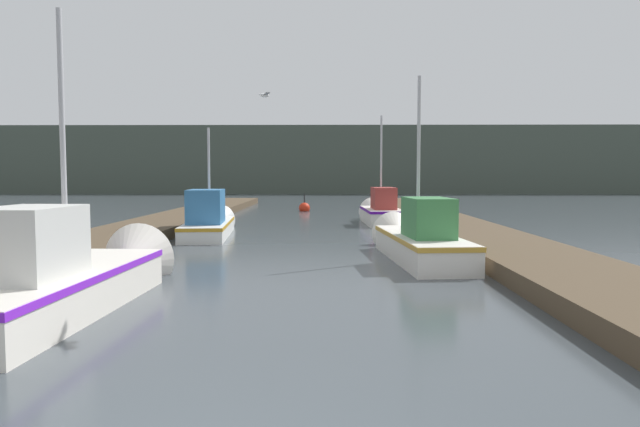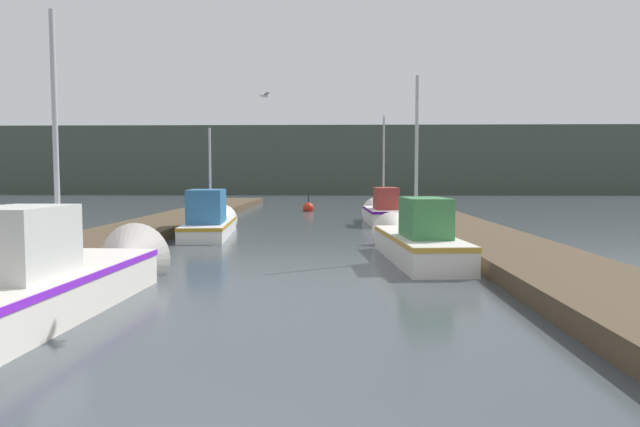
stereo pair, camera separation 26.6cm
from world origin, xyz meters
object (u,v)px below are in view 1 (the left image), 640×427
object	(u,v)px
fishing_boat_3	(380,211)
channel_buoy	(304,208)
fishing_boat_2	(210,221)
fishing_boat_0	(72,275)
seagull_1	(265,95)
fishing_boat_1	(416,239)
mooring_piling_1	(216,208)

from	to	relation	value
fishing_boat_3	channel_buoy	distance (m)	8.07
fishing_boat_2	fishing_boat_3	size ratio (longest dim) A/B	1.20
fishing_boat_3	fishing_boat_0	bearing A→B (deg)	-114.53
fishing_boat_0	fishing_boat_3	distance (m)	16.12
fishing_boat_2	seagull_1	xyz separation A→B (m)	(2.06, -2.07, 3.84)
fishing_boat_0	fishing_boat_3	bearing A→B (deg)	70.06
fishing_boat_1	seagull_1	distance (m)	6.34
fishing_boat_1	fishing_boat_2	xyz separation A→B (m)	(-6.03, 5.18, 0.00)
fishing_boat_3	seagull_1	size ratio (longest dim) A/B	9.07
fishing_boat_1	mooring_piling_1	size ratio (longest dim) A/B	5.31
fishing_boat_0	channel_buoy	distance (m)	22.39
fishing_boat_1	seagull_1	size ratio (longest dim) A/B	10.63
mooring_piling_1	fishing_boat_3	bearing A→B (deg)	-8.15
channel_buoy	seagull_1	bearing A→B (deg)	-92.42
mooring_piling_1	seagull_1	distance (m)	9.11
fishing_boat_0	fishing_boat_3	xyz separation A→B (m)	(6.09, 14.93, 0.00)
fishing_boat_1	mooring_piling_1	world-z (taller)	fishing_boat_1
fishing_boat_0	fishing_boat_1	world-z (taller)	fishing_boat_0
fishing_boat_1	channel_buoy	world-z (taller)	fishing_boat_1
fishing_boat_3	seagull_1	world-z (taller)	fishing_boat_3
seagull_1	fishing_boat_0	bearing A→B (deg)	-43.85
channel_buoy	seagull_1	xyz separation A→B (m)	(-0.59, -14.05, 4.14)
fishing_boat_2	seagull_1	distance (m)	4.82
fishing_boat_0	mooring_piling_1	distance (m)	15.95
fishing_boat_1	seagull_1	bearing A→B (deg)	137.06
fishing_boat_2	channel_buoy	xyz separation A→B (m)	(2.66, 11.98, -0.30)
seagull_1	fishing_boat_3	bearing A→B (deg)	119.60
fishing_boat_0	seagull_1	distance (m)	9.27
fishing_boat_3	mooring_piling_1	world-z (taller)	fishing_boat_3
fishing_boat_0	fishing_boat_2	bearing A→B (deg)	92.19
mooring_piling_1	channel_buoy	bearing A→B (deg)	60.54
fishing_boat_0	fishing_boat_1	xyz separation A→B (m)	(6.04, 5.07, -0.01)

